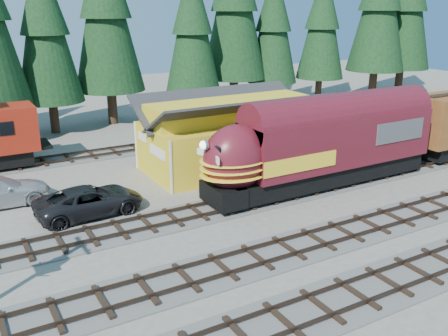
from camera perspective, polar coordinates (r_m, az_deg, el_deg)
ground at (r=28.06m, az=11.83°, el=-5.59°), size 120.00×120.00×0.00m
track_siding at (r=37.45m, az=19.35°, el=-0.04°), size 68.00×3.20×0.33m
track_spur at (r=39.27m, az=-17.64°, el=0.97°), size 32.00×3.20×0.33m
depot at (r=35.18m, az=0.82°, el=4.79°), size 12.80×7.00×5.30m
conifer_backdrop at (r=49.53m, az=-2.87°, el=17.25°), size 79.74×23.50×16.64m
locomotive at (r=31.44m, az=10.50°, el=2.19°), size 16.56×3.29×4.50m
pickup_truck_a at (r=28.52m, az=-15.12°, el=-3.66°), size 6.09×3.16×1.64m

